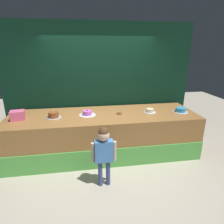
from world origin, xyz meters
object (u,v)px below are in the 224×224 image
object	(u,v)px
donut	(119,113)
cake_center_left	(87,113)
child_figure	(104,149)
pink_box	(18,115)
cake_far_right	(181,110)
cake_far_left	(54,115)
cake_center_right	(150,111)

from	to	relation	value
donut	cake_center_left	size ratio (longest dim) A/B	0.35
child_figure	donut	size ratio (longest dim) A/B	8.92
pink_box	donut	distance (m)	2.02
cake_center_left	cake_far_right	bearing A→B (deg)	-3.00
cake_far_left	cake_center_right	bearing A→B (deg)	0.64
pink_box	cake_center_right	world-z (taller)	pink_box
cake_far_left	cake_far_right	xyz separation A→B (m)	(2.70, -0.06, -0.01)
child_figure	pink_box	size ratio (longest dim) A/B	4.18
child_figure	cake_far_left	size ratio (longest dim) A/B	3.71
cake_center_left	cake_center_right	xyz separation A→B (m)	(1.35, -0.03, -0.00)
child_figure	cake_far_right	bearing A→B (deg)	27.83
donut	cake_far_left	distance (m)	1.35
cake_center_right	child_figure	bearing A→B (deg)	-137.54
cake_center_right	cake_center_left	bearing A→B (deg)	178.92
donut	cake_center_right	world-z (taller)	cake_center_right
child_figure	pink_box	distance (m)	1.89
child_figure	cake_far_right	size ratio (longest dim) A/B	3.46
cake_far_left	cake_far_right	bearing A→B (deg)	-1.23
cake_center_right	cake_far_right	world-z (taller)	cake_far_right
donut	cake_far_left	xyz separation A→B (m)	(-1.35, -0.03, 0.04)
cake_center_left	cake_far_left	bearing A→B (deg)	-175.93
pink_box	cake_far_right	size ratio (longest dim) A/B	0.83
pink_box	donut	xyz separation A→B (m)	(2.02, 0.03, -0.08)
child_figure	donut	distance (m)	1.15
cake_center_left	child_figure	bearing A→B (deg)	-78.22
donut	cake_far_right	size ratio (longest dim) A/B	0.39
cake_far_left	cake_center_left	distance (m)	0.68
child_figure	cake_far_right	distance (m)	2.05
cake_center_right	cake_far_right	size ratio (longest dim) A/B	0.84
pink_box	cake_far_left	xyz separation A→B (m)	(0.67, 0.01, -0.03)
cake_center_left	cake_far_right	distance (m)	2.03
pink_box	cake_far_left	distance (m)	0.68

